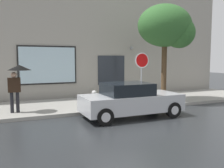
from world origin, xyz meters
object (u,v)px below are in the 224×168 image
at_px(street_tree, 168,28).
at_px(stop_sign, 142,68).
at_px(parked_car, 130,100).
at_px(pedestrian_with_umbrella, 17,75).
at_px(fire_hydrant, 94,99).

distance_m(street_tree, stop_sign, 2.73).
bearing_deg(stop_sign, parked_car, -131.60).
distance_m(pedestrian_with_umbrella, stop_sign, 5.78).
distance_m(parked_car, street_tree, 5.13).
relative_size(fire_hydrant, stop_sign, 0.31).
bearing_deg(parked_car, stop_sign, 48.40).
relative_size(fire_hydrant, street_tree, 0.15).
bearing_deg(parked_car, fire_hydrant, 115.74).
bearing_deg(street_tree, stop_sign, -170.03).
distance_m(parked_car, stop_sign, 2.66).
relative_size(pedestrian_with_umbrella, stop_sign, 0.78).
bearing_deg(parked_car, street_tree, 32.00).
distance_m(parked_car, fire_hydrant, 2.10).
xyz_separation_m(street_tree, stop_sign, (-1.74, -0.31, -2.09)).
bearing_deg(pedestrian_with_umbrella, street_tree, -0.05).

